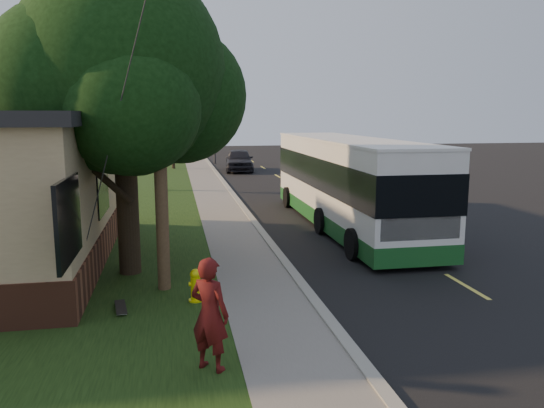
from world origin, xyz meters
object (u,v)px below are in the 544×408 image
at_px(utility_pole, 158,94).
at_px(traffic_signal, 214,127).
at_px(bare_tree_near, 164,152).
at_px(distant_car, 239,160).
at_px(fire_hydrant, 196,285).
at_px(skateboarder, 210,314).
at_px(bare_tree_far, 173,143).
at_px(transit_bus, 347,180).
at_px(leafy_tree, 123,75).
at_px(skateboard_main, 121,307).

bearing_deg(utility_pole, traffic_signal, 83.42).
bearing_deg(bare_tree_near, distant_car, 61.43).
distance_m(utility_pole, bare_tree_near, 17.19).
xyz_separation_m(fire_hydrant, skateboarder, (0.10, -3.27, 0.58)).
xyz_separation_m(traffic_signal, skateboarder, (-3.00, -37.27, -2.15)).
xyz_separation_m(utility_pole, bare_tree_far, (0.31, 29.01, -2.63)).
relative_size(fire_hydrant, traffic_signal, 0.13).
distance_m(bare_tree_near, transit_bus, 12.70).
bearing_deg(leafy_tree, bare_tree_near, 87.50).
bearing_deg(traffic_signal, bare_tree_near, -104.04).
bearing_deg(bare_tree_near, leafy_tree, -92.50).
bearing_deg(bare_tree_near, bare_tree_far, 87.61).
relative_size(leafy_tree, transit_bus, 0.64).
bearing_deg(bare_tree_near, skateboarder, -87.31).
bearing_deg(fire_hydrant, leafy_tree, 120.67).
bearing_deg(transit_bus, bare_tree_near, 122.57).
distance_m(leafy_tree, distant_car, 26.17).
distance_m(bare_tree_far, transit_bus, 23.57).
height_order(bare_tree_near, bare_tree_far, bare_tree_near).
distance_m(fire_hydrant, utility_pole, 4.37).
xyz_separation_m(fire_hydrant, utility_pole, (-0.71, 0.99, 4.20)).
height_order(fire_hydrant, traffic_signal, traffic_signal).
height_order(utility_pole, leafy_tree, utility_pole).
relative_size(bare_tree_far, distant_car, 0.82).
distance_m(bare_tree_far, skateboard_main, 30.35).
bearing_deg(fire_hydrant, skateboard_main, -170.43).
xyz_separation_m(fire_hydrant, bare_tree_far, (-0.40, 30.00, 1.57)).
bearing_deg(distant_car, utility_pole, -95.44).
bearing_deg(skateboard_main, transit_bus, 45.14).
xyz_separation_m(skateboarder, distant_car, (4.31, 31.03, -0.18)).
xyz_separation_m(leafy_tree, skateboard_main, (-0.03, -2.92, -5.04)).
bearing_deg(bare_tree_far, traffic_signal, 48.81).
distance_m(bare_tree_near, distant_car, 11.19).
xyz_separation_m(leafy_tree, bare_tree_near, (0.67, 15.35, -3.02)).
relative_size(bare_tree_near, skateboarder, 2.28).
bearing_deg(fire_hydrant, skateboarder, -88.25).
xyz_separation_m(skateboard_main, distant_car, (6.01, 28.02, 0.70)).
distance_m(traffic_signal, distant_car, 6.79).
xyz_separation_m(utility_pole, leafy_tree, (-0.87, 1.66, 0.54)).
bearing_deg(bare_tree_near, transit_bus, -57.43).
height_order(fire_hydrant, bare_tree_far, bare_tree_far).
height_order(leafy_tree, bare_tree_far, leafy_tree).
relative_size(utility_pole, bare_tree_near, 2.11).
relative_size(utility_pole, transit_bus, 0.74).
distance_m(fire_hydrant, distant_car, 28.11).
distance_m(leafy_tree, skateboard_main, 5.82).
height_order(leafy_tree, bare_tree_near, leafy_tree).
bearing_deg(skateboard_main, skateboarder, -60.51).
xyz_separation_m(fire_hydrant, distant_car, (4.41, 27.76, 0.40)).
relative_size(utility_pole, distant_car, 1.85).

